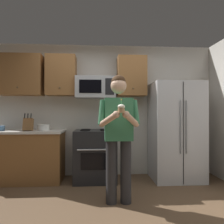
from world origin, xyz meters
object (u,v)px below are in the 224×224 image
person (119,131)px  microwave (95,88)px  cupcake (121,108)px  refrigerator (176,131)px  bowl_large_white (43,127)px  knife_block (28,124)px  oven_range (95,155)px

person → microwave: bearing=106.0°
person → cupcake: bearing=-90.0°
refrigerator → bowl_large_white: size_ratio=7.92×
microwave → person: microwave is taller
microwave → knife_block: bearing=-172.9°
person → cupcake: (-0.00, -0.33, 0.30)m
oven_range → bowl_large_white: size_ratio=4.10×
refrigerator → person: 1.54m
bowl_large_white → microwave: bearing=3.2°
refrigerator → cupcake: size_ratio=10.35×
refrigerator → bowl_large_white: refrigerator is taller
refrigerator → person: bearing=-139.7°
person → knife_block: bearing=146.8°
oven_range → person: person is taller
knife_block → bowl_large_white: (0.24, 0.09, -0.06)m
oven_range → microwave: size_ratio=1.26×
refrigerator → person: (-1.17, -0.99, 0.10)m
oven_range → knife_block: size_ratio=2.91×
knife_block → refrigerator: bearing=-0.2°
bowl_large_white → refrigerator: bearing=-2.4°
refrigerator → microwave: bearing=174.0°
microwave → knife_block: (-1.20, -0.15, -0.69)m
microwave → knife_block: 1.39m
knife_block → cupcake: 2.05m
oven_range → cupcake: (0.33, -1.36, 0.83)m
refrigerator → person: refrigerator is taller
knife_block → bowl_large_white: 0.27m
knife_block → microwave: bearing=7.1°
oven_range → refrigerator: (1.50, -0.04, 0.44)m
person → refrigerator: bearing=40.3°
refrigerator → bowl_large_white: (-2.46, 0.10, 0.08)m
person → cupcake: person is taller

